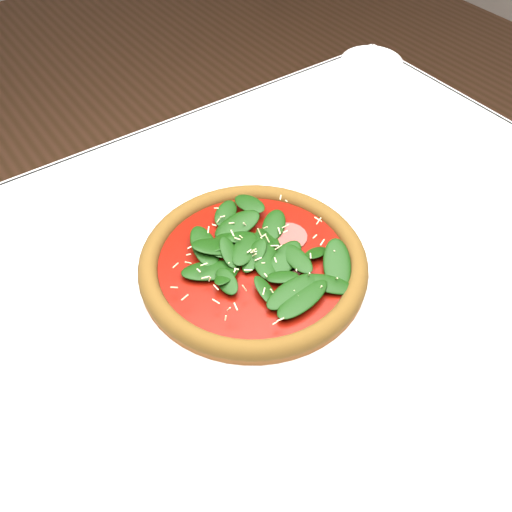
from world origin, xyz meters
TOP-DOWN VIEW (x-y plane):
  - ground at (0.00, 0.00)m, footprint 6.00×6.00m
  - dining_table at (0.00, 0.00)m, footprint 1.21×0.81m
  - plate at (0.01, 0.01)m, footprint 0.35×0.35m
  - pizza at (0.01, 0.01)m, footprint 0.37×0.37m
  - saucer_far at (0.54, 0.34)m, footprint 0.12×0.12m

SIDE VIEW (x-z plane):
  - ground at x=0.00m, z-range 0.00..0.00m
  - dining_table at x=0.00m, z-range 0.27..1.02m
  - saucer_far at x=0.54m, z-range 0.75..0.76m
  - plate at x=0.01m, z-range 0.75..0.77m
  - pizza at x=0.01m, z-range 0.76..0.80m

